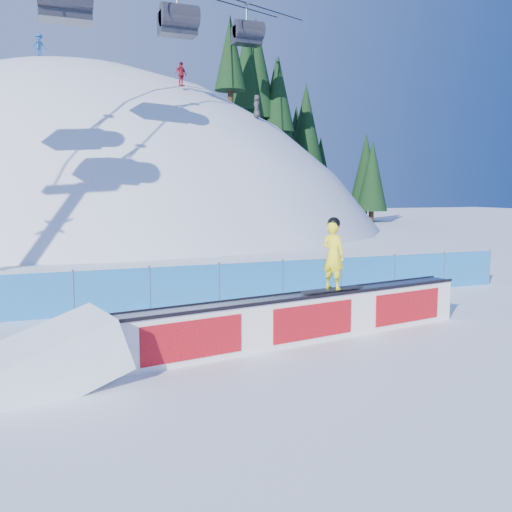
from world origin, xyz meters
name	(u,v)px	position (x,y,z in m)	size (l,w,h in m)	color
ground	(241,349)	(0.00, 0.00, 0.00)	(160.00, 160.00, 0.00)	white
snow_hill	(84,422)	(0.00, 42.00, -18.00)	(64.00, 64.00, 64.00)	white
treeline	(314,121)	(22.41, 39.90, 10.11)	(19.07, 11.76, 20.49)	#332114
safety_fence	(185,287)	(0.00, 4.50, 0.60)	(22.05, 0.05, 1.30)	#1E71BC
rail_box	(306,318)	(1.54, 0.07, 0.52)	(8.81, 2.20, 1.06)	white
snow_ramp	(44,386)	(-3.89, -0.92, 0.00)	(2.49, 1.66, 0.93)	white
snowboarder	(333,255)	(2.29, 0.21, 1.87)	(1.60, 0.66, 1.65)	black
distant_skiers	(100,68)	(1.07, 31.51, 11.86)	(20.08, 8.66, 6.43)	black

